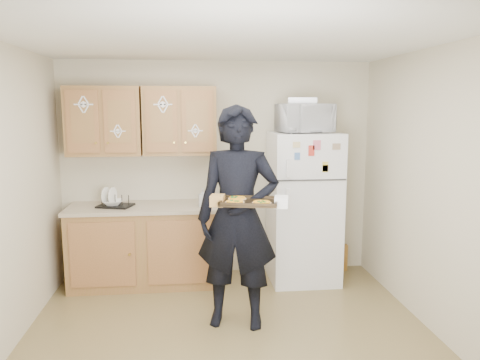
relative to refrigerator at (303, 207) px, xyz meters
name	(u,v)px	position (x,y,z in m)	size (l,w,h in m)	color
floor	(231,345)	(-0.95, -1.43, -0.85)	(3.60, 3.60, 0.00)	olive
ceiling	(230,38)	(-0.95, -1.43, 1.65)	(3.60, 3.60, 0.00)	white
wall_back	(218,169)	(-0.95, 0.37, 0.40)	(3.60, 0.04, 2.50)	beige
wall_front	(268,283)	(-0.95, -3.23, 0.40)	(3.60, 0.04, 2.50)	beige
wall_right	(444,195)	(0.85, -1.43, 0.40)	(0.04, 3.60, 2.50)	beige
refrigerator	(303,207)	(0.00, 0.00, 0.00)	(0.75, 0.70, 1.70)	white
base_cabinet	(144,247)	(-1.80, 0.05, -0.42)	(1.60, 0.60, 0.86)	olive
countertop	(143,207)	(-1.80, 0.05, 0.03)	(1.64, 0.64, 0.04)	#BBA890
upper_cab_left	(104,121)	(-2.20, 0.18, 0.98)	(0.80, 0.33, 0.75)	olive
upper_cab_right	(180,121)	(-1.38, 0.18, 0.98)	(0.80, 0.33, 0.75)	olive
cereal_box	(339,257)	(0.52, 0.24, -0.69)	(0.20, 0.07, 0.32)	gold
person	(238,218)	(-0.86, -1.04, 0.15)	(0.73, 0.48, 2.00)	black
baking_tray	(249,202)	(-0.79, -1.33, 0.35)	(0.47, 0.35, 0.04)	black
pizza_front_left	(235,202)	(-0.91, -1.38, 0.37)	(0.16, 0.16, 0.02)	yellow
pizza_front_right	(262,202)	(-0.70, -1.43, 0.37)	(0.16, 0.16, 0.02)	yellow
pizza_back_left	(237,198)	(-0.88, -1.23, 0.37)	(0.16, 0.16, 0.02)	yellow
microwave	(305,118)	(-0.02, -0.05, 1.01)	(0.57, 0.38, 0.31)	white
foil_pan	(302,101)	(-0.04, -0.02, 1.20)	(0.31, 0.21, 0.07)	silver
dish_rack	(115,200)	(-2.09, 0.04, 0.12)	(0.35, 0.26, 0.14)	black
bowl	(113,203)	(-2.12, 0.04, 0.10)	(0.23, 0.23, 0.06)	white
soap_bottle	(203,197)	(-1.14, -0.06, 0.15)	(0.09, 0.09, 0.20)	white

